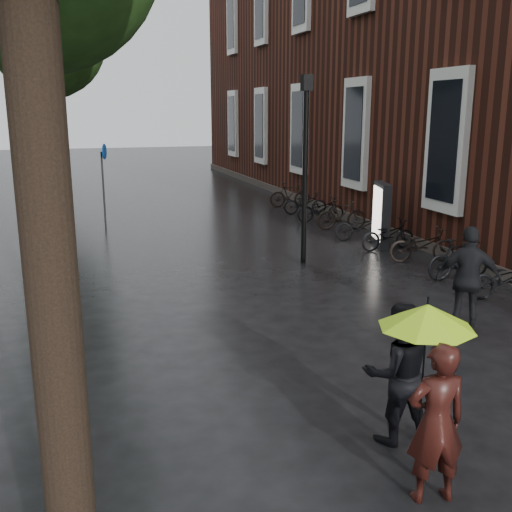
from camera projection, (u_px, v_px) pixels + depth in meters
name	position (u px, v px, depth m)	size (l,w,h in m)	color
brick_building	(426.00, 53.00, 24.20)	(10.20, 33.20, 12.00)	#38160F
street_trees	(47.00, 15.00, 16.54)	(4.33, 34.03, 8.91)	black
person_burgundy	(436.00, 423.00, 5.81)	(0.61, 0.40, 1.67)	black
person_black	(397.00, 373.00, 6.88)	(0.82, 0.64, 1.69)	black
lime_umbrella	(427.00, 316.00, 6.04)	(1.00, 1.00, 1.47)	black
pedestrian_walking	(468.00, 280.00, 10.33)	(1.10, 0.46, 1.87)	black
parked_bicycles	(375.00, 228.00, 17.28)	(2.00, 14.71, 0.98)	black
ad_lightbox	(381.00, 214.00, 16.89)	(0.28, 1.19, 1.80)	black
lamp_post	(305.00, 152.00, 14.56)	(0.24, 0.24, 4.59)	black
cycle_sign	(104.00, 173.00, 19.28)	(0.14, 0.49, 2.72)	#262628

